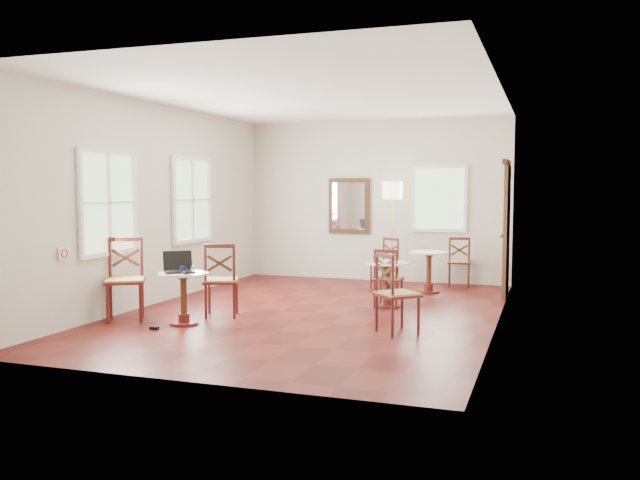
{
  "coord_description": "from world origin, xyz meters",
  "views": [
    {
      "loc": [
        3.08,
        -8.67,
        1.75
      ],
      "look_at": [
        0.0,
        0.3,
        1.0
      ],
      "focal_mm": 37.3,
      "sensor_mm": 36.0,
      "label": 1
    }
  ],
  "objects_px": {
    "cafe_table_mid": "(388,279)",
    "chair_mid_b": "(396,293)",
    "mouse": "(186,273)",
    "power_adapter": "(154,328)",
    "chair_near_b": "(125,279)",
    "navy_mug": "(183,269)",
    "cafe_table_near": "(184,293)",
    "chair_mid_a": "(388,278)",
    "floor_lamp": "(392,197)",
    "cafe_table_back": "(429,267)",
    "chair_back_b": "(385,263)",
    "water_glass": "(192,269)",
    "laptop": "(178,267)",
    "chair_back_a": "(459,262)",
    "chair_near_a": "(221,280)"
  },
  "relations": [
    {
      "from": "cafe_table_mid",
      "to": "chair_mid_b",
      "type": "height_order",
      "value": "chair_mid_b"
    },
    {
      "from": "chair_near_a",
      "to": "chair_mid_b",
      "type": "height_order",
      "value": "chair_near_a"
    },
    {
      "from": "chair_mid_a",
      "to": "chair_back_a",
      "type": "xyz_separation_m",
      "value": [
        0.72,
        2.44,
        0.01
      ]
    },
    {
      "from": "cafe_table_mid",
      "to": "chair_mid_a",
      "type": "distance_m",
      "value": 0.02
    },
    {
      "from": "chair_mid_a",
      "to": "power_adapter",
      "type": "height_order",
      "value": "chair_mid_a"
    },
    {
      "from": "water_glass",
      "to": "laptop",
      "type": "bearing_deg",
      "value": 166.2
    },
    {
      "from": "floor_lamp",
      "to": "navy_mug",
      "type": "distance_m",
      "value": 4.84
    },
    {
      "from": "chair_mid_a",
      "to": "navy_mug",
      "type": "bearing_deg",
      "value": 45.19
    },
    {
      "from": "cafe_table_back",
      "to": "water_glass",
      "type": "bearing_deg",
      "value": -123.27
    },
    {
      "from": "navy_mug",
      "to": "power_adapter",
      "type": "bearing_deg",
      "value": -114.7
    },
    {
      "from": "chair_near_b",
      "to": "power_adapter",
      "type": "xyz_separation_m",
      "value": [
        0.69,
        -0.41,
        -0.52
      ]
    },
    {
      "from": "cafe_table_mid",
      "to": "power_adapter",
      "type": "bearing_deg",
      "value": -133.95
    },
    {
      "from": "cafe_table_near",
      "to": "chair_mid_a",
      "type": "height_order",
      "value": "chair_mid_a"
    },
    {
      "from": "cafe_table_mid",
      "to": "floor_lamp",
      "type": "relative_size",
      "value": 0.36
    },
    {
      "from": "chair_mid_a",
      "to": "chair_back_b",
      "type": "xyz_separation_m",
      "value": [
        -0.47,
        1.83,
        0.0
      ]
    },
    {
      "from": "chair_mid_a",
      "to": "laptop",
      "type": "height_order",
      "value": "laptop"
    },
    {
      "from": "chair_near_b",
      "to": "chair_mid_b",
      "type": "xyz_separation_m",
      "value": [
        3.55,
        0.38,
        -0.06
      ]
    },
    {
      "from": "cafe_table_back",
      "to": "mouse",
      "type": "xyz_separation_m",
      "value": [
        -2.41,
        -3.73,
        0.26
      ]
    },
    {
      "from": "chair_back_a",
      "to": "water_glass",
      "type": "xyz_separation_m",
      "value": [
        -2.76,
        -4.52,
        0.28
      ]
    },
    {
      "from": "chair_back_b",
      "to": "navy_mug",
      "type": "xyz_separation_m",
      "value": [
        -1.72,
        -3.88,
        0.28
      ]
    },
    {
      "from": "cafe_table_near",
      "to": "cafe_table_mid",
      "type": "relative_size",
      "value": 1.01
    },
    {
      "from": "chair_near_b",
      "to": "chair_back_b",
      "type": "bearing_deg",
      "value": 25.35
    },
    {
      "from": "cafe_table_back",
      "to": "chair_back_a",
      "type": "distance_m",
      "value": 0.98
    },
    {
      "from": "chair_mid_a",
      "to": "mouse",
      "type": "height_order",
      "value": "chair_mid_a"
    },
    {
      "from": "chair_near_b",
      "to": "power_adapter",
      "type": "relative_size",
      "value": 10.5
    },
    {
      "from": "floor_lamp",
      "to": "cafe_table_back",
      "type": "bearing_deg",
      "value": -45.87
    },
    {
      "from": "chair_mid_a",
      "to": "mouse",
      "type": "distance_m",
      "value": 3.02
    },
    {
      "from": "cafe_table_mid",
      "to": "floor_lamp",
      "type": "bearing_deg",
      "value": 101.46
    },
    {
      "from": "chair_mid_a",
      "to": "chair_back_b",
      "type": "distance_m",
      "value": 1.89
    },
    {
      "from": "cafe_table_near",
      "to": "chair_near_b",
      "type": "xyz_separation_m",
      "value": [
        -0.88,
        0.02,
        0.13
      ]
    },
    {
      "from": "cafe_table_mid",
      "to": "floor_lamp",
      "type": "xyz_separation_m",
      "value": [
        -0.48,
        2.39,
        1.16
      ]
    },
    {
      "from": "power_adapter",
      "to": "chair_near_a",
      "type": "bearing_deg",
      "value": 69.14
    },
    {
      "from": "chair_back_b",
      "to": "power_adapter",
      "type": "bearing_deg",
      "value": -86.2
    },
    {
      "from": "power_adapter",
      "to": "floor_lamp",
      "type": "bearing_deg",
      "value": 68.74
    },
    {
      "from": "chair_back_a",
      "to": "navy_mug",
      "type": "xyz_separation_m",
      "value": [
        -2.91,
        -4.5,
        0.27
      ]
    },
    {
      "from": "chair_back_b",
      "to": "cafe_table_near",
      "type": "bearing_deg",
      "value": -85.99
    },
    {
      "from": "cafe_table_back",
      "to": "chair_mid_b",
      "type": "relative_size",
      "value": 0.71
    },
    {
      "from": "chair_near_b",
      "to": "navy_mug",
      "type": "relative_size",
      "value": 10.33
    },
    {
      "from": "chair_near_b",
      "to": "chair_mid_a",
      "type": "relative_size",
      "value": 1.27
    },
    {
      "from": "chair_mid_a",
      "to": "chair_mid_b",
      "type": "relative_size",
      "value": 0.89
    },
    {
      "from": "chair_near_b",
      "to": "navy_mug",
      "type": "xyz_separation_m",
      "value": [
        0.88,
        -0.01,
        0.17
      ]
    },
    {
      "from": "navy_mug",
      "to": "chair_back_b",
      "type": "bearing_deg",
      "value": 66.12
    },
    {
      "from": "power_adapter",
      "to": "cafe_table_mid",
      "type": "bearing_deg",
      "value": 46.05
    },
    {
      "from": "chair_near_b",
      "to": "chair_back_b",
      "type": "xyz_separation_m",
      "value": [
        2.6,
        3.87,
        -0.11
      ]
    },
    {
      "from": "mouse",
      "to": "power_adapter",
      "type": "bearing_deg",
      "value": -127.57
    },
    {
      "from": "floor_lamp",
      "to": "mouse",
      "type": "distance_m",
      "value": 4.92
    },
    {
      "from": "chair_mid_a",
      "to": "navy_mug",
      "type": "relative_size",
      "value": 8.16
    },
    {
      "from": "chair_mid_b",
      "to": "mouse",
      "type": "height_order",
      "value": "chair_mid_b"
    },
    {
      "from": "cafe_table_back",
      "to": "chair_mid_a",
      "type": "bearing_deg",
      "value": -102.28
    },
    {
      "from": "chair_back_b",
      "to": "mouse",
      "type": "relative_size",
      "value": 8.03
    }
  ]
}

